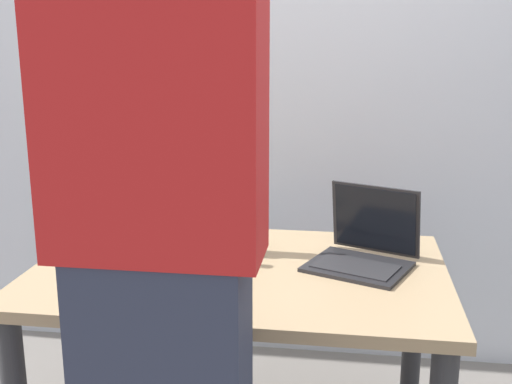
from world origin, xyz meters
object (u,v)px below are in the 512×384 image
object	(u,v)px
beer_bottle_amber	(184,231)
person_figure	(159,270)
beer_bottle_dark	(249,218)
laptop	(364,248)
beer_bottle_green	(217,218)

from	to	relation	value
beer_bottle_amber	person_figure	distance (m)	0.68
beer_bottle_amber	beer_bottle_dark	world-z (taller)	beer_bottle_dark
beer_bottle_dark	person_figure	bearing A→B (deg)	-95.63
laptop	person_figure	xyz separation A→B (m)	(-0.46, -0.72, 0.17)
laptop	beer_bottle_green	xyz separation A→B (m)	(-0.49, 0.04, 0.07)
beer_bottle_green	beer_bottle_amber	xyz separation A→B (m)	(-0.09, -0.11, -0.01)
beer_bottle_amber	person_figure	bearing A→B (deg)	-79.69
beer_bottle_dark	beer_bottle_green	bearing A→B (deg)	-176.12
beer_bottle_green	person_figure	bearing A→B (deg)	-87.56
laptop	beer_bottle_green	bearing A→B (deg)	175.19
laptop	person_figure	world-z (taller)	person_figure
beer_bottle_green	beer_bottle_amber	world-z (taller)	beer_bottle_green
beer_bottle_amber	beer_bottle_dark	distance (m)	0.23
beer_bottle_green	person_figure	xyz separation A→B (m)	(0.03, -0.76, 0.11)
laptop	beer_bottle_green	size ratio (longest dim) A/B	1.24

